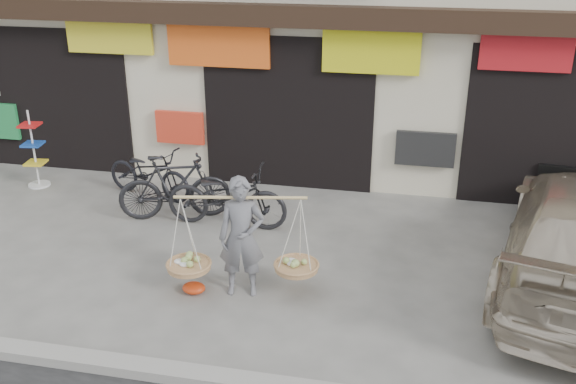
% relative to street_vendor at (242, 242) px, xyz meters
% --- Properties ---
extents(ground, '(70.00, 70.00, 0.00)m').
position_rel_street_vendor_xyz_m(ground, '(-0.17, 0.20, -0.74)').
color(ground, slate).
rests_on(ground, ground).
extents(kerb, '(70.00, 0.25, 0.12)m').
position_rel_street_vendor_xyz_m(kerb, '(-0.17, -1.80, -0.68)').
color(kerb, gray).
rests_on(kerb, ground).
extents(street_vendor, '(1.92, 0.82, 1.60)m').
position_rel_street_vendor_xyz_m(street_vendor, '(0.00, 0.00, 0.00)').
color(street_vendor, slate).
rests_on(street_vendor, ground).
extents(bike_0, '(1.81, 1.05, 0.90)m').
position_rel_street_vendor_xyz_m(bike_0, '(-2.43, 2.71, -0.29)').
color(bike_0, black).
rests_on(bike_0, ground).
extents(bike_1, '(1.87, 1.08, 1.08)m').
position_rel_street_vendor_xyz_m(bike_1, '(-1.67, 1.96, -0.19)').
color(bike_1, black).
rests_on(bike_1, ground).
extents(bike_2, '(1.94, 0.68, 1.02)m').
position_rel_street_vendor_xyz_m(bike_2, '(-0.77, 1.86, -0.23)').
color(bike_2, black).
rests_on(bike_2, ground).
extents(display_rack, '(0.39, 0.39, 1.42)m').
position_rel_street_vendor_xyz_m(display_rack, '(-4.64, 2.75, -0.16)').
color(display_rack, silver).
rests_on(display_rack, ground).
extents(red_bag, '(0.31, 0.25, 0.14)m').
position_rel_street_vendor_xyz_m(red_bag, '(-0.63, -0.15, -0.67)').
color(red_bag, red).
rests_on(red_bag, ground).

